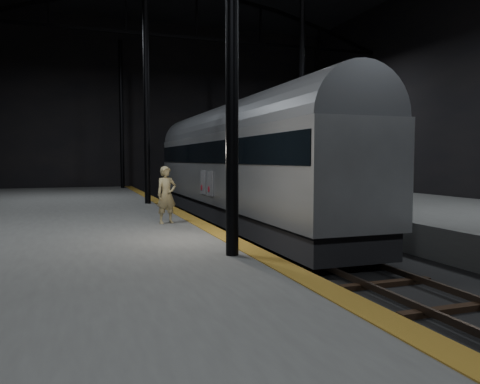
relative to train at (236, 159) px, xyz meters
name	(u,v)px	position (x,y,z in m)	size (l,w,h in m)	color
ground	(307,254)	(0.00, -6.91, -2.98)	(44.00, 44.00, 0.00)	black
platform_left	(50,254)	(-7.50, -6.91, -2.48)	(9.00, 43.80, 1.00)	#4E4E4B
tactile_strip	(207,227)	(-3.25, -6.91, -1.98)	(0.50, 43.80, 0.01)	brown
track	(307,252)	(0.00, -6.91, -2.92)	(2.40, 43.00, 0.24)	#3F3328
train	(236,159)	(0.00, 0.00, 0.00)	(3.00, 20.01, 5.35)	#999CA1
woman	(166,195)	(-4.20, -5.72, -1.10)	(0.64, 0.42, 1.76)	#9A8B5E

